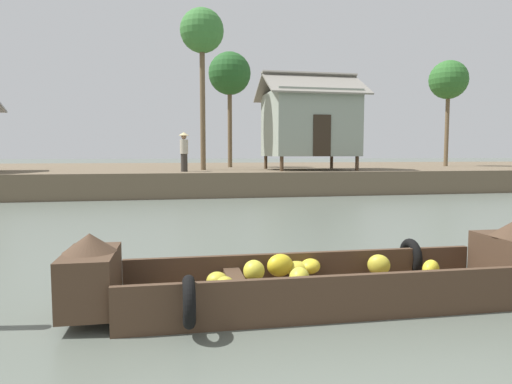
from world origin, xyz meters
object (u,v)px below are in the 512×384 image
banana_boat (318,279)px  palm_tree_far (449,81)px  stilt_house_right (309,123)px  palm_tree_mid (202,34)px  palm_tree_near (230,74)px  vendor_person (184,150)px

banana_boat → palm_tree_far: 25.74m
stilt_house_right → palm_tree_mid: size_ratio=0.62×
stilt_house_right → palm_tree_near: (-3.13, 4.59, 2.92)m
palm_tree_near → palm_tree_mid: (-1.82, -3.94, 1.11)m
palm_tree_mid → banana_boat: bearing=-90.0°
palm_tree_far → vendor_person: palm_tree_far is taller
palm_tree_far → vendor_person: 17.51m
banana_boat → palm_tree_near: (1.83, 20.26, 5.82)m
banana_boat → palm_tree_mid: palm_tree_mid is taller
palm_tree_near → palm_tree_far: (13.28, -0.26, 0.03)m
banana_boat → palm_tree_far: size_ratio=0.90×
stilt_house_right → palm_tree_far: (10.15, 4.33, 2.94)m
stilt_house_right → vendor_person: (-5.91, -1.23, -1.27)m
palm_tree_far → vendor_person: bearing=-160.9°
stilt_house_right → palm_tree_near: palm_tree_near is taller
stilt_house_right → palm_tree_near: 6.27m
banana_boat → palm_tree_mid: size_ratio=0.77×
palm_tree_mid → palm_tree_far: bearing=13.7°
banana_boat → palm_tree_near: 21.16m
banana_boat → vendor_person: size_ratio=3.43×
palm_tree_mid → stilt_house_right: bearing=-7.5°
stilt_house_right → palm_tree_mid: palm_tree_mid is taller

